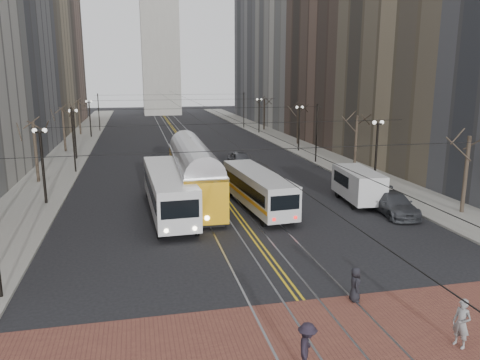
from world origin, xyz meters
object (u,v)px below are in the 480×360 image
pedestrian_d (307,348)px  pedestrian_b (462,323)px  cargo_van (358,187)px  sedan_parked (394,204)px  transit_bus (169,193)px  rear_bus (257,190)px  sedan_grey (240,160)px  streetcar (194,178)px  pedestrian_a (355,284)px

pedestrian_d → pedestrian_b: bearing=-63.1°
cargo_van → pedestrian_d: size_ratio=3.28×
sedan_parked → transit_bus: bearing=173.6°
sedan_parked → pedestrian_b: size_ratio=2.87×
transit_bus → cargo_van: transit_bus is taller
cargo_van → pedestrian_b: (-5.35, -19.01, -0.36)m
transit_bus → cargo_van: size_ratio=2.14×
rear_bus → sedan_grey: (2.20, 15.64, -0.54)m
streetcar → pedestrian_d: streetcar is taller
sedan_parked → pedestrian_d: 20.16m
streetcar → pedestrian_a: streetcar is taller
rear_bus → pedestrian_a: (0.49, -15.02, -0.60)m
transit_bus → pedestrian_d: transit_bus is taller
transit_bus → sedan_parked: transit_bus is taller
cargo_van → sedan_grey: (-5.79, 15.76, -0.45)m
cargo_van → pedestrian_b: cargo_van is taller
pedestrian_a → pedestrian_d: (-3.86, -4.34, 0.12)m
transit_bus → sedan_grey: transit_bus is taller
rear_bus → pedestrian_a: 15.04m
pedestrian_d → pedestrian_a: bearing=-16.9°
rear_bus → pedestrian_b: bearing=-86.7°
pedestrian_a → pedestrian_d: pedestrian_d is taller
sedan_parked → pedestrian_b: bearing=-106.0°
cargo_van → pedestrian_b: bearing=-100.9°
sedan_grey → sedan_parked: sedan_grey is taller
transit_bus → pedestrian_a: (6.99, -15.07, -0.79)m
pedestrian_d → rear_bus: bearing=14.8°
streetcar → rear_bus: bearing=-36.6°
sedan_grey → streetcar: bearing=-120.5°
streetcar → pedestrian_b: size_ratio=8.37×
streetcar → pedestrian_b: bearing=-71.9°
sedan_grey → pedestrian_a: bearing=-95.9°
streetcar → sedan_parked: 15.08m
sedan_grey → pedestrian_b: pedestrian_b is taller
sedan_grey → pedestrian_d: size_ratio=2.77×
transit_bus → sedan_parked: size_ratio=2.37×
streetcar → rear_bus: 5.44m
transit_bus → pedestrian_d: 19.68m
transit_bus → streetcar: (2.20, 3.25, 0.25)m
pedestrian_b → sedan_grey: bearing=162.0°
sedan_grey → pedestrian_b: size_ratio=2.68×
sedan_grey → pedestrian_b: bearing=-92.0°
transit_bus → cargo_van: bearing=-2.8°
transit_bus → pedestrian_a: bearing=-67.3°
sedan_parked → pedestrian_a: 14.37m
transit_bus → sedan_parked: 16.03m
rear_bus → cargo_van: 7.99m
rear_bus → transit_bus: bearing=175.0°
pedestrian_b → pedestrian_d: (-6.00, -0.23, -0.03)m
transit_bus → pedestrian_d: size_ratio=7.04×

